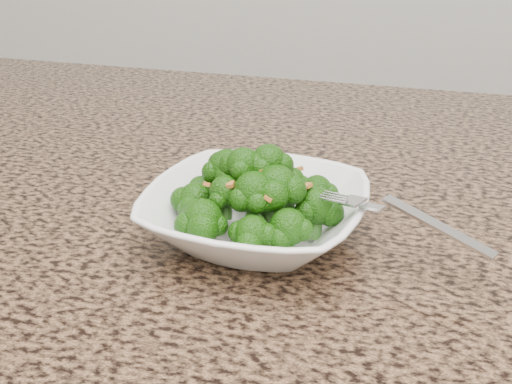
% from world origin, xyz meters
% --- Properties ---
extents(granite_counter, '(1.64, 1.04, 0.03)m').
position_xyz_m(granite_counter, '(0.00, 0.30, 0.89)').
color(granite_counter, brown).
rests_on(granite_counter, cabinet).
extents(bowl, '(0.22, 0.22, 0.05)m').
position_xyz_m(bowl, '(-0.03, 0.23, 0.93)').
color(bowl, white).
rests_on(bowl, granite_counter).
extents(broccoli_pile, '(0.18, 0.18, 0.06)m').
position_xyz_m(broccoli_pile, '(-0.03, 0.23, 0.98)').
color(broccoli_pile, '#1A5009').
rests_on(broccoli_pile, bowl).
extents(garlic_topping, '(0.11, 0.11, 0.01)m').
position_xyz_m(garlic_topping, '(-0.03, 0.23, 1.02)').
color(garlic_topping, '#C0752E').
rests_on(garlic_topping, broccoli_pile).
extents(fork, '(0.17, 0.10, 0.01)m').
position_xyz_m(fork, '(0.08, 0.21, 0.96)').
color(fork, silver).
rests_on(fork, bowl).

